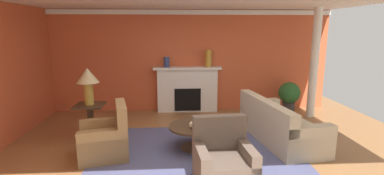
% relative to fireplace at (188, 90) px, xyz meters
% --- Properties ---
extents(ground_plane, '(9.25, 9.25, 0.00)m').
position_rel_fireplace_xyz_m(ground_plane, '(-0.00, -2.70, -0.58)').
color(ground_plane, olive).
extents(wall_fireplace, '(7.72, 0.12, 2.71)m').
position_rel_fireplace_xyz_m(wall_fireplace, '(-0.00, 0.21, 0.78)').
color(wall_fireplace, '#C65633').
rests_on(wall_fireplace, ground_plane).
extents(crown_moulding, '(7.72, 0.08, 0.12)m').
position_rel_fireplace_xyz_m(crown_moulding, '(-0.00, 0.13, 2.06)').
color(crown_moulding, white).
extents(area_rug, '(3.67, 2.37, 0.01)m').
position_rel_fireplace_xyz_m(area_rug, '(0.02, -2.53, -0.57)').
color(area_rug, '#4C517A').
rests_on(area_rug, ground_plane).
extents(fireplace, '(1.80, 0.35, 1.22)m').
position_rel_fireplace_xyz_m(fireplace, '(0.00, 0.00, 0.00)').
color(fireplace, white).
rests_on(fireplace, ground_plane).
extents(sofa, '(1.20, 2.21, 0.85)m').
position_rel_fireplace_xyz_m(sofa, '(1.70, -2.25, -0.28)').
color(sofa, '#BCB299').
rests_on(sofa, ground_plane).
extents(armchair_near_window, '(0.95, 0.95, 0.95)m').
position_rel_fireplace_xyz_m(armchair_near_window, '(-1.56, -2.78, -0.27)').
color(armchair_near_window, '#9E7A4C').
rests_on(armchair_near_window, ground_plane).
extents(armchair_facing_fireplace, '(0.86, 0.86, 0.95)m').
position_rel_fireplace_xyz_m(armchair_facing_fireplace, '(0.31, -3.84, -0.27)').
color(armchair_facing_fireplace, brown).
rests_on(armchair_facing_fireplace, ground_plane).
extents(coffee_table, '(1.00, 1.00, 0.45)m').
position_rel_fireplace_xyz_m(coffee_table, '(0.02, -2.53, -0.24)').
color(coffee_table, '#3D2D1E').
rests_on(coffee_table, ground_plane).
extents(side_table, '(0.56, 0.56, 0.70)m').
position_rel_fireplace_xyz_m(side_table, '(-2.09, -1.82, -0.18)').
color(side_table, '#3D2D1E').
rests_on(side_table, ground_plane).
extents(table_lamp, '(0.44, 0.44, 0.75)m').
position_rel_fireplace_xyz_m(table_lamp, '(-2.09, -1.82, 0.65)').
color(table_lamp, '#B28E38').
rests_on(table_lamp, side_table).
extents(vase_mantel_left, '(0.15, 0.15, 0.27)m').
position_rel_fireplace_xyz_m(vase_mantel_left, '(-0.55, -0.05, 0.78)').
color(vase_mantel_left, navy).
rests_on(vase_mantel_left, fireplace).
extents(vase_mantel_right, '(0.17, 0.17, 0.45)m').
position_rel_fireplace_xyz_m(vase_mantel_right, '(0.55, -0.05, 0.87)').
color(vase_mantel_right, '#B7892D').
rests_on(vase_mantel_right, fireplace).
extents(book_red_cover, '(0.22, 0.19, 0.05)m').
position_rel_fireplace_xyz_m(book_red_cover, '(0.15, -2.37, -0.10)').
color(book_red_cover, navy).
rests_on(book_red_cover, coffee_table).
extents(book_art_folio, '(0.28, 0.24, 0.06)m').
position_rel_fireplace_xyz_m(book_art_folio, '(0.03, -2.70, -0.05)').
color(book_art_folio, tan).
rests_on(book_art_folio, coffee_table).
extents(book_small_novel, '(0.26, 0.19, 0.04)m').
position_rel_fireplace_xyz_m(book_small_novel, '(0.11, -2.64, 0.00)').
color(book_small_novel, tan).
rests_on(book_small_novel, coffee_table).
extents(potted_plant, '(0.56, 0.56, 0.83)m').
position_rel_fireplace_xyz_m(potted_plant, '(2.68, -0.36, -0.08)').
color(potted_plant, '#333333').
rests_on(potted_plant, ground_plane).
extents(column_white, '(0.20, 0.20, 2.71)m').
position_rel_fireplace_xyz_m(column_white, '(3.11, -0.70, 0.78)').
color(column_white, white).
rests_on(column_white, ground_plane).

